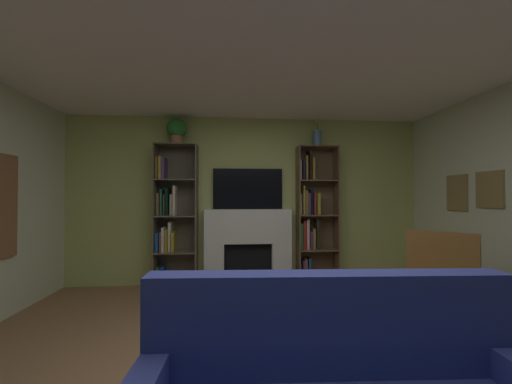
% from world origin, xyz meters
% --- Properties ---
extents(wall_back_accent, '(5.54, 0.06, 2.56)m').
position_xyz_m(wall_back_accent, '(0.00, 2.65, 1.28)').
color(wall_back_accent, '#B8C26E').
rests_on(wall_back_accent, ground_plane).
extents(ceiling, '(5.54, 5.37, 0.06)m').
position_xyz_m(ceiling, '(0.00, 0.00, 2.59)').
color(ceiling, white).
rests_on(ceiling, wall_back_accent).
extents(fireplace, '(1.41, 0.49, 1.15)m').
position_xyz_m(fireplace, '(0.00, 2.52, 0.60)').
color(fireplace, white).
rests_on(fireplace, ground_plane).
extents(tv, '(1.06, 0.06, 0.62)m').
position_xyz_m(tv, '(0.00, 2.59, 1.46)').
color(tv, black).
rests_on(tv, fireplace).
extents(bookshelf_left, '(0.61, 0.33, 2.11)m').
position_xyz_m(bookshelf_left, '(-1.13, 2.50, 1.03)').
color(bookshelf_left, brown).
rests_on(bookshelf_left, ground_plane).
extents(bookshelf_right, '(0.61, 0.29, 2.11)m').
position_xyz_m(bookshelf_right, '(0.99, 2.52, 1.04)').
color(bookshelf_right, brown).
rests_on(bookshelf_right, ground_plane).
extents(potted_plant, '(0.30, 0.30, 0.39)m').
position_xyz_m(potted_plant, '(-1.06, 2.47, 2.33)').
color(potted_plant, '#AF744D').
rests_on(potted_plant, bookshelf_left).
extents(vase_with_flowers, '(0.13, 0.13, 0.42)m').
position_xyz_m(vase_with_flowers, '(1.06, 2.47, 2.25)').
color(vase_with_flowers, '#557B9E').
rests_on(vase_with_flowers, bookshelf_right).
extents(armchair, '(0.91, 0.91, 0.97)m').
position_xyz_m(armchair, '(1.79, 0.80, 0.50)').
color(armchair, brown).
rests_on(armchair, ground_plane).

